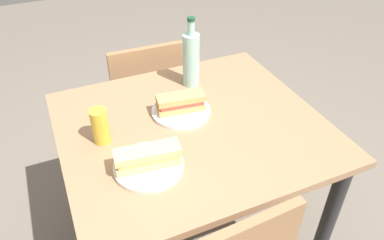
{
  "coord_description": "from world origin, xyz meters",
  "views": [
    {
      "loc": [
        -0.45,
        -1.03,
        1.64
      ],
      "look_at": [
        0.0,
        0.0,
        0.78
      ],
      "focal_mm": 34.68,
      "sensor_mm": 36.0,
      "label": 1
    }
  ],
  "objects_px": {
    "beer_glass": "(100,126)",
    "baguette_sandwich_far": "(148,157)",
    "water_bottle": "(191,59)",
    "knife_far": "(142,155)",
    "knife_near": "(175,102)",
    "plate_near": "(181,111)",
    "baguette_sandwich_near": "(181,103)",
    "chair_far": "(146,99)",
    "dining_table": "(192,148)",
    "plate_far": "(149,166)"
  },
  "relations": [
    {
      "from": "plate_near",
      "to": "baguette_sandwich_near",
      "type": "relative_size",
      "value": 1.2
    },
    {
      "from": "baguette_sandwich_near",
      "to": "knife_far",
      "type": "distance_m",
      "value": 0.3
    },
    {
      "from": "knife_near",
      "to": "beer_glass",
      "type": "height_order",
      "value": "beer_glass"
    },
    {
      "from": "dining_table",
      "to": "water_bottle",
      "type": "relative_size",
      "value": 3.21
    },
    {
      "from": "water_bottle",
      "to": "beer_glass",
      "type": "xyz_separation_m",
      "value": [
        -0.45,
        -0.23,
        -0.06
      ]
    },
    {
      "from": "water_bottle",
      "to": "knife_near",
      "type": "bearing_deg",
      "value": -134.94
    },
    {
      "from": "water_bottle",
      "to": "chair_far",
      "type": "bearing_deg",
      "value": 107.86
    },
    {
      "from": "chair_far",
      "to": "water_bottle",
      "type": "bearing_deg",
      "value": -72.14
    },
    {
      "from": "knife_far",
      "to": "dining_table",
      "type": "bearing_deg",
      "value": 24.83
    },
    {
      "from": "dining_table",
      "to": "knife_far",
      "type": "height_order",
      "value": "knife_far"
    },
    {
      "from": "plate_far",
      "to": "baguette_sandwich_near",
      "type": "bearing_deg",
      "value": 48.64
    },
    {
      "from": "baguette_sandwich_near",
      "to": "water_bottle",
      "type": "xyz_separation_m",
      "value": [
        0.13,
        0.19,
        0.08
      ]
    },
    {
      "from": "baguette_sandwich_near",
      "to": "beer_glass",
      "type": "bearing_deg",
      "value": -171.84
    },
    {
      "from": "chair_far",
      "to": "baguette_sandwich_far",
      "type": "relative_size",
      "value": 3.76
    },
    {
      "from": "dining_table",
      "to": "plate_far",
      "type": "xyz_separation_m",
      "value": [
        -0.23,
        -0.16,
        0.13
      ]
    },
    {
      "from": "baguette_sandwich_far",
      "to": "beer_glass",
      "type": "height_order",
      "value": "beer_glass"
    },
    {
      "from": "plate_near",
      "to": "baguette_sandwich_near",
      "type": "height_order",
      "value": "baguette_sandwich_near"
    },
    {
      "from": "chair_far",
      "to": "knife_near",
      "type": "relative_size",
      "value": 4.74
    },
    {
      "from": "baguette_sandwich_near",
      "to": "baguette_sandwich_far",
      "type": "bearing_deg",
      "value": -131.36
    },
    {
      "from": "dining_table",
      "to": "plate_near",
      "type": "relative_size",
      "value": 4.22
    },
    {
      "from": "knife_far",
      "to": "beer_glass",
      "type": "distance_m",
      "value": 0.19
    },
    {
      "from": "knife_far",
      "to": "beer_glass",
      "type": "height_order",
      "value": "beer_glass"
    },
    {
      "from": "beer_glass",
      "to": "water_bottle",
      "type": "bearing_deg",
      "value": 27.19
    },
    {
      "from": "chair_far",
      "to": "plate_far",
      "type": "height_order",
      "value": "chair_far"
    },
    {
      "from": "beer_glass",
      "to": "chair_far",
      "type": "bearing_deg",
      "value": 60.78
    },
    {
      "from": "dining_table",
      "to": "plate_near",
      "type": "xyz_separation_m",
      "value": [
        -0.01,
        0.09,
        0.13
      ]
    },
    {
      "from": "dining_table",
      "to": "plate_far",
      "type": "height_order",
      "value": "plate_far"
    },
    {
      "from": "chair_far",
      "to": "baguette_sandwich_far",
      "type": "xyz_separation_m",
      "value": [
        -0.23,
        -0.8,
        0.33
      ]
    },
    {
      "from": "beer_glass",
      "to": "knife_near",
      "type": "bearing_deg",
      "value": 17.57
    },
    {
      "from": "dining_table",
      "to": "water_bottle",
      "type": "height_order",
      "value": "water_bottle"
    },
    {
      "from": "baguette_sandwich_far",
      "to": "beer_glass",
      "type": "relative_size",
      "value": 1.64
    },
    {
      "from": "plate_far",
      "to": "beer_glass",
      "type": "height_order",
      "value": "beer_glass"
    },
    {
      "from": "plate_near",
      "to": "water_bottle",
      "type": "bearing_deg",
      "value": 55.92
    },
    {
      "from": "chair_far",
      "to": "plate_far",
      "type": "distance_m",
      "value": 0.88
    },
    {
      "from": "baguette_sandwich_near",
      "to": "beer_glass",
      "type": "relative_size",
      "value": 1.44
    },
    {
      "from": "beer_glass",
      "to": "baguette_sandwich_far",
      "type": "bearing_deg",
      "value": -61.39
    },
    {
      "from": "chair_far",
      "to": "baguette_sandwich_near",
      "type": "distance_m",
      "value": 0.64
    },
    {
      "from": "knife_near",
      "to": "plate_far",
      "type": "distance_m",
      "value": 0.37
    },
    {
      "from": "plate_far",
      "to": "knife_near",
      "type": "bearing_deg",
      "value": 54.82
    },
    {
      "from": "beer_glass",
      "to": "baguette_sandwich_near",
      "type": "bearing_deg",
      "value": 8.16
    },
    {
      "from": "plate_near",
      "to": "knife_near",
      "type": "height_order",
      "value": "knife_near"
    },
    {
      "from": "dining_table",
      "to": "baguette_sandwich_near",
      "type": "relative_size",
      "value": 5.08
    },
    {
      "from": "plate_near",
      "to": "beer_glass",
      "type": "height_order",
      "value": "beer_glass"
    },
    {
      "from": "dining_table",
      "to": "beer_glass",
      "type": "xyz_separation_m",
      "value": [
        -0.34,
        0.04,
        0.19
      ]
    },
    {
      "from": "dining_table",
      "to": "baguette_sandwich_near",
      "type": "bearing_deg",
      "value": 96.75
    },
    {
      "from": "knife_near",
      "to": "plate_near",
      "type": "bearing_deg",
      "value": -85.31
    },
    {
      "from": "chair_far",
      "to": "water_bottle",
      "type": "relative_size",
      "value": 2.71
    },
    {
      "from": "plate_near",
      "to": "baguette_sandwich_near",
      "type": "bearing_deg",
      "value": 180.0
    },
    {
      "from": "knife_near",
      "to": "beer_glass",
      "type": "relative_size",
      "value": 1.3
    },
    {
      "from": "water_bottle",
      "to": "baguette_sandwich_far",
      "type": "bearing_deg",
      "value": -128.42
    }
  ]
}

